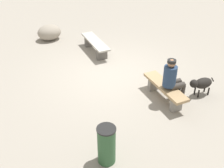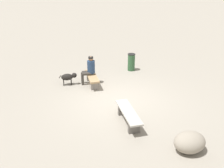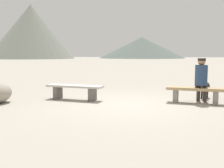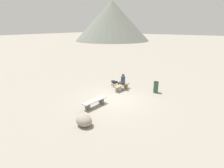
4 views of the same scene
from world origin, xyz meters
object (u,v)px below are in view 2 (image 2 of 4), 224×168
bench_left (128,115)px  bench_right (92,78)px  dog (68,77)px  boulder (190,142)px  trash_bin (131,62)px  seated_person (89,68)px

bench_left → bench_right: 3.56m
bench_left → bench_right: (3.56, 0.10, 0.01)m
dog → boulder: boulder is taller
dog → bench_left: bearing=-63.6°
bench_left → trash_bin: (4.56, -2.38, 0.13)m
dog → bench_right: bearing=-10.9°
bench_right → trash_bin: (1.00, -2.48, 0.12)m
seated_person → boulder: 5.85m
bench_left → boulder: (-2.00, -0.95, -0.02)m
bench_left → dog: 4.10m
bench_right → dog: 1.06m
trash_bin → bench_left: bearing=152.4°
bench_left → trash_bin: size_ratio=2.05×
seated_person → trash_bin: size_ratio=1.46×
trash_bin → boulder: (-6.56, 1.44, -0.14)m
seated_person → boulder: (-5.72, -1.11, -0.45)m
bench_left → dog: bearing=23.5°
seated_person → boulder: size_ratio=1.40×
bench_right → trash_bin: size_ratio=1.85×
seated_person → trash_bin: bearing=-59.4°
bench_left → boulder: 2.22m
bench_left → bench_right: bearing=9.9°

